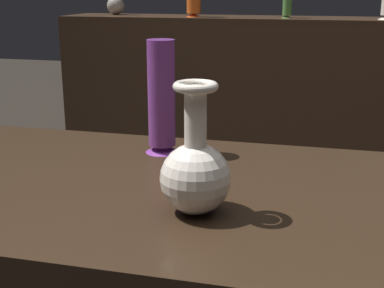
{
  "coord_description": "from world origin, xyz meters",
  "views": [
    {
      "loc": [
        0.23,
        -0.9,
        1.16
      ],
      "look_at": [
        0.02,
        -0.05,
        0.9
      ],
      "focal_mm": 50.28,
      "sensor_mm": 36.0,
      "label": 1
    }
  ],
  "objects_px": {
    "shelf_vase_far_left": "(116,3)",
    "vase_left_accent": "(162,99)",
    "vase_centerpiece": "(195,171)",
    "shelf_vase_center": "(288,1)"
  },
  "relations": [
    {
      "from": "shelf_vase_far_left",
      "to": "vase_left_accent",
      "type": "bearing_deg",
      "value": -65.67
    },
    {
      "from": "vase_left_accent",
      "to": "shelf_vase_far_left",
      "type": "height_order",
      "value": "shelf_vase_far_left"
    },
    {
      "from": "vase_left_accent",
      "to": "vase_centerpiece",
      "type": "bearing_deg",
      "value": -63.72
    },
    {
      "from": "vase_centerpiece",
      "to": "vase_left_accent",
      "type": "height_order",
      "value": "vase_left_accent"
    },
    {
      "from": "vase_centerpiece",
      "to": "shelf_vase_center",
      "type": "xyz_separation_m",
      "value": [
        -0.04,
        2.24,
        0.21
      ]
    },
    {
      "from": "vase_left_accent",
      "to": "shelf_vase_center",
      "type": "xyz_separation_m",
      "value": [
        0.11,
        1.94,
        0.16
      ]
    },
    {
      "from": "vase_centerpiece",
      "to": "shelf_vase_center",
      "type": "bearing_deg",
      "value": 90.98
    },
    {
      "from": "vase_centerpiece",
      "to": "shelf_vase_far_left",
      "type": "bearing_deg",
      "value": 114.59
    },
    {
      "from": "vase_centerpiece",
      "to": "vase_left_accent",
      "type": "xyz_separation_m",
      "value": [
        -0.15,
        0.31,
        0.05
      ]
    },
    {
      "from": "shelf_vase_center",
      "to": "shelf_vase_far_left",
      "type": "bearing_deg",
      "value": 173.83
    }
  ]
}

